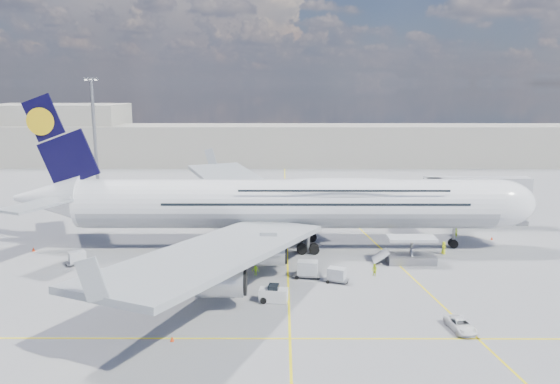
{
  "coord_description": "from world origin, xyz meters",
  "views": [
    {
      "loc": [
        -0.79,
        -69.02,
        24.27
      ],
      "look_at": [
        -1.06,
        8.0,
        8.91
      ],
      "focal_mm": 35.0,
      "sensor_mm": 36.0,
      "label": 1
    }
  ],
  "objects_px": {
    "catering_truck_inner": "(260,201)",
    "catering_truck_outer": "(219,191)",
    "cone_wing_left_inner": "(200,220)",
    "cone_tail": "(33,249)",
    "airliner": "(289,203)",
    "cone_nose": "(492,238)",
    "dolly_row_b": "(153,264)",
    "crew_loader": "(374,270)",
    "dolly_row_a": "(106,277)",
    "jet_bridge": "(464,189)",
    "crew_tug": "(256,270)",
    "crew_nose": "(456,233)",
    "baggage_tug": "(274,294)",
    "cone_wing_right_outer": "(172,339)",
    "crew_van": "(444,248)",
    "crew_wing": "(129,286)",
    "dolly_nose_far": "(308,269)",
    "cargo_loader": "(410,254)",
    "dolly_back": "(77,258)",
    "dolly_row_c": "(156,259)",
    "dolly_nose_near": "(337,275)",
    "cone_wing_left_outer": "(198,216)",
    "cone_wing_right_inner": "(221,262)",
    "light_mast": "(95,137)",
    "service_van": "(461,325)"
  },
  "relations": [
    {
      "from": "catering_truck_inner",
      "to": "catering_truck_outer",
      "type": "height_order",
      "value": "catering_truck_inner"
    },
    {
      "from": "cone_wing_left_inner",
      "to": "cone_tail",
      "type": "height_order",
      "value": "cone_tail"
    },
    {
      "from": "airliner",
      "to": "cone_nose",
      "type": "relative_size",
      "value": 160.67
    },
    {
      "from": "dolly_row_b",
      "to": "crew_loader",
      "type": "xyz_separation_m",
      "value": [
        28.82,
        -1.64,
        -0.25
      ]
    },
    {
      "from": "dolly_row_a",
      "to": "cone_nose",
      "type": "xyz_separation_m",
      "value": [
        54.85,
        19.87,
        -0.74
      ]
    },
    {
      "from": "jet_bridge",
      "to": "crew_tug",
      "type": "height_order",
      "value": "jet_bridge"
    },
    {
      "from": "airliner",
      "to": "crew_nose",
      "type": "relative_size",
      "value": 50.37
    },
    {
      "from": "baggage_tug",
      "to": "crew_tug",
      "type": "xyz_separation_m",
      "value": [
        -2.45,
        8.67,
        -0.12
      ]
    },
    {
      "from": "jet_bridge",
      "to": "cone_wing_right_outer",
      "type": "xyz_separation_m",
      "value": [
        -41.12,
        -41.53,
        -6.61
      ]
    },
    {
      "from": "crew_van",
      "to": "crew_wing",
      "type": "bearing_deg",
      "value": 103.39
    },
    {
      "from": "dolly_nose_far",
      "to": "cone_nose",
      "type": "distance_m",
      "value": 34.6
    },
    {
      "from": "cargo_loader",
      "to": "crew_loader",
      "type": "relative_size",
      "value": 5.25
    },
    {
      "from": "crew_loader",
      "to": "cone_tail",
      "type": "height_order",
      "value": "crew_loader"
    },
    {
      "from": "baggage_tug",
      "to": "catering_truck_outer",
      "type": "relative_size",
      "value": 0.56
    },
    {
      "from": "cone_wing_left_inner",
      "to": "crew_nose",
      "type": "bearing_deg",
      "value": -13.78
    },
    {
      "from": "dolly_row_a",
      "to": "dolly_back",
      "type": "distance_m",
      "value": 9.85
    },
    {
      "from": "dolly_row_c",
      "to": "cone_wing_right_outer",
      "type": "xyz_separation_m",
      "value": [
        6.44,
        -21.89,
        -0.71
      ]
    },
    {
      "from": "dolly_row_a",
      "to": "dolly_nose_near",
      "type": "bearing_deg",
      "value": 22.28
    },
    {
      "from": "crew_loader",
      "to": "cargo_loader",
      "type": "bearing_deg",
      "value": 98.26
    },
    {
      "from": "cone_wing_right_outer",
      "to": "dolly_row_c",
      "type": "bearing_deg",
      "value": 106.39
    },
    {
      "from": "dolly_nose_near",
      "to": "cone_wing_left_outer",
      "type": "relative_size",
      "value": 6.78
    },
    {
      "from": "catering_truck_outer",
      "to": "dolly_row_c",
      "type": "bearing_deg",
      "value": -96.54
    },
    {
      "from": "dolly_back",
      "to": "cone_wing_right_inner",
      "type": "relative_size",
      "value": 5.72
    },
    {
      "from": "jet_bridge",
      "to": "dolly_nose_near",
      "type": "distance_m",
      "value": 35.42
    },
    {
      "from": "crew_wing",
      "to": "cone_nose",
      "type": "relative_size",
      "value": 3.74
    },
    {
      "from": "dolly_nose_far",
      "to": "cone_wing_left_inner",
      "type": "xyz_separation_m",
      "value": [
        -17.99,
        28.91,
        -0.92
      ]
    },
    {
      "from": "light_mast",
      "to": "cone_wing_left_outer",
      "type": "bearing_deg",
      "value": -34.51
    },
    {
      "from": "service_van",
      "to": "dolly_back",
      "type": "bearing_deg",
      "value": 148.19
    },
    {
      "from": "dolly_nose_far",
      "to": "baggage_tug",
      "type": "xyz_separation_m",
      "value": [
        -4.2,
        -7.84,
        -0.28
      ]
    },
    {
      "from": "dolly_row_b",
      "to": "catering_truck_outer",
      "type": "height_order",
      "value": "catering_truck_outer"
    },
    {
      "from": "dolly_row_a",
      "to": "service_van",
      "type": "height_order",
      "value": "dolly_row_a"
    },
    {
      "from": "dolly_row_a",
      "to": "dolly_row_b",
      "type": "distance_m",
      "value": 6.69
    },
    {
      "from": "dolly_nose_far",
      "to": "dolly_nose_near",
      "type": "bearing_deg",
      "value": -16.88
    },
    {
      "from": "cone_nose",
      "to": "cone_wing_left_inner",
      "type": "bearing_deg",
      "value": 166.33
    },
    {
      "from": "dolly_row_b",
      "to": "cone_wing_left_outer",
      "type": "xyz_separation_m",
      "value": [
        1.42,
        29.57,
        -0.83
      ]
    },
    {
      "from": "airliner",
      "to": "catering_truck_inner",
      "type": "distance_m",
      "value": 26.25
    },
    {
      "from": "dolly_back",
      "to": "catering_truck_outer",
      "type": "xyz_separation_m",
      "value": [
        14.33,
        44.1,
        0.66
      ]
    },
    {
      "from": "catering_truck_inner",
      "to": "service_van",
      "type": "distance_m",
      "value": 57.77
    },
    {
      "from": "dolly_row_b",
      "to": "crew_loader",
      "type": "height_order",
      "value": "dolly_row_b"
    },
    {
      "from": "service_van",
      "to": "baggage_tug",
      "type": "bearing_deg",
      "value": 150.71
    },
    {
      "from": "crew_wing",
      "to": "jet_bridge",
      "type": "bearing_deg",
      "value": -57.44
    },
    {
      "from": "cone_tail",
      "to": "dolly_back",
      "type": "bearing_deg",
      "value": -34.43
    },
    {
      "from": "catering_truck_outer",
      "to": "cone_wing_right_outer",
      "type": "xyz_separation_m",
      "value": [
        3.05,
        -66.61,
        -1.41
      ]
    },
    {
      "from": "jet_bridge",
      "to": "dolly_back",
      "type": "height_order",
      "value": "jet_bridge"
    },
    {
      "from": "dolly_nose_far",
      "to": "crew_van",
      "type": "xyz_separation_m",
      "value": [
        20.17,
        9.86,
        -0.24
      ]
    },
    {
      "from": "crew_wing",
      "to": "cone_wing_right_outer",
      "type": "xyz_separation_m",
      "value": [
        7.41,
        -12.15,
        -0.68
      ]
    },
    {
      "from": "dolly_row_c",
      "to": "cone_tail",
      "type": "bearing_deg",
      "value": 170.1
    },
    {
      "from": "dolly_row_a",
      "to": "dolly_nose_far",
      "type": "distance_m",
      "value": 25.01
    },
    {
      "from": "light_mast",
      "to": "service_van",
      "type": "xyz_separation_m",
      "value": [
        57.09,
        -63.16,
        -12.61
      ]
    },
    {
      "from": "dolly_row_a",
      "to": "dolly_nose_far",
      "type": "xyz_separation_m",
      "value": [
        24.88,
        2.63,
        0.19
      ]
    }
  ]
}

